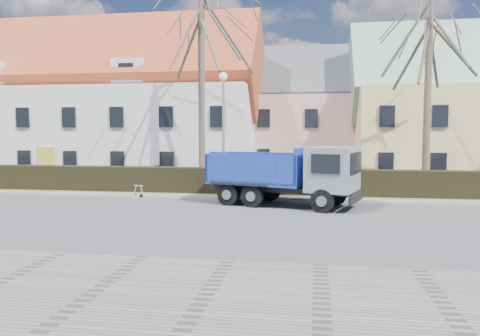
% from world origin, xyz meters
% --- Properties ---
extents(ground, '(120.00, 120.00, 0.00)m').
position_xyz_m(ground, '(0.00, 0.00, 0.00)').
color(ground, '#3E3E40').
extents(sidewalk_near, '(80.00, 5.00, 0.08)m').
position_xyz_m(sidewalk_near, '(0.00, -8.50, 0.04)').
color(sidewalk_near, slate).
rests_on(sidewalk_near, ground).
extents(curb_far, '(80.00, 0.30, 0.12)m').
position_xyz_m(curb_far, '(0.00, 4.60, 0.06)').
color(curb_far, gray).
rests_on(curb_far, ground).
extents(grass_strip, '(80.00, 3.00, 0.10)m').
position_xyz_m(grass_strip, '(0.00, 6.20, 0.05)').
color(grass_strip, '#565F35').
rests_on(grass_strip, ground).
extents(hedge, '(60.00, 0.90, 1.30)m').
position_xyz_m(hedge, '(0.00, 6.00, 0.65)').
color(hedge, black).
rests_on(hedge, ground).
extents(building_white, '(26.80, 10.80, 9.50)m').
position_xyz_m(building_white, '(-13.00, 16.00, 4.75)').
color(building_white, silver).
rests_on(building_white, ground).
extents(building_pink, '(10.80, 8.80, 8.00)m').
position_xyz_m(building_pink, '(4.00, 20.00, 4.00)').
color(building_pink, tan).
rests_on(building_pink, ground).
extents(tree_1, '(9.20, 9.20, 12.65)m').
position_xyz_m(tree_1, '(-2.00, 8.50, 6.33)').
color(tree_1, '#4E4336').
rests_on(tree_1, ground).
extents(tree_2, '(8.00, 8.00, 11.00)m').
position_xyz_m(tree_2, '(10.00, 8.50, 5.50)').
color(tree_2, '#4E4336').
rests_on(tree_2, ground).
extents(dump_truck, '(7.13, 4.31, 2.68)m').
position_xyz_m(dump_truck, '(2.69, 3.19, 1.34)').
color(dump_truck, navy).
rests_on(dump_truck, ground).
extents(streetlight, '(0.50, 0.50, 6.35)m').
position_xyz_m(streetlight, '(-0.47, 7.00, 3.18)').
color(streetlight, '#979899').
rests_on(streetlight, ground).
extents(cart_frame, '(0.79, 0.54, 0.67)m').
position_xyz_m(cart_frame, '(-4.42, 4.51, 0.33)').
color(cart_frame, silver).
rests_on(cart_frame, ground).
extents(parked_car_a, '(3.66, 2.10, 1.17)m').
position_xyz_m(parked_car_a, '(-4.79, 11.13, 0.59)').
color(parked_car_a, black).
rests_on(parked_car_a, ground).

